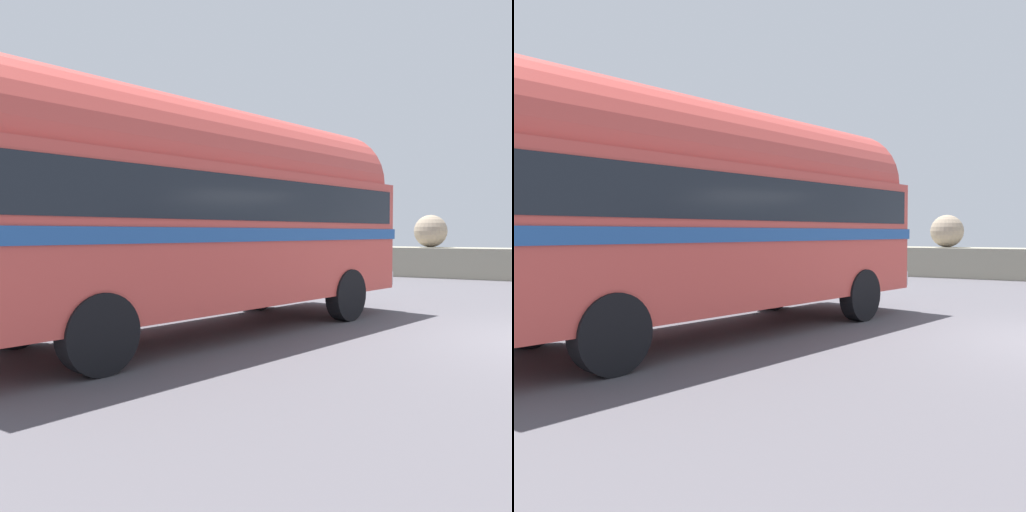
# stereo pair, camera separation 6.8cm
# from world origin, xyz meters

# --- Properties ---
(vintage_coach) EXTENTS (4.29, 8.90, 3.70)m
(vintage_coach) POSITION_xyz_m (-5.35, -1.78, 2.05)
(vintage_coach) COLOR black
(vintage_coach) RESTS_ON ground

